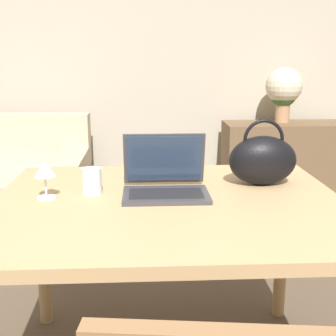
{
  "coord_description": "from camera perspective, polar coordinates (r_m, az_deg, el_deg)",
  "views": [
    {
      "loc": [
        -0.01,
        -1.04,
        1.27
      ],
      "look_at": [
        0.08,
        0.57,
        0.88
      ],
      "focal_mm": 50.0,
      "sensor_mm": 36.0,
      "label": 1
    }
  ],
  "objects": [
    {
      "name": "sideboard",
      "position": [
        4.01,
        14.05,
        0.17
      ],
      "size": [
        1.02,
        0.4,
        0.73
      ],
      "color": "brown",
      "rests_on": "ground_plane"
    },
    {
      "name": "dining_table",
      "position": [
        1.71,
        0.19,
        -6.54
      ],
      "size": [
        1.27,
        1.08,
        0.76
      ],
      "color": "tan",
      "rests_on": "ground_plane"
    },
    {
      "name": "handbag",
      "position": [
        1.9,
        11.47,
        1.02
      ],
      "size": [
        0.27,
        0.15,
        0.27
      ],
      "color": "black",
      "rests_on": "dining_table"
    },
    {
      "name": "wine_glass",
      "position": [
        1.74,
        -14.78,
        -0.4
      ],
      "size": [
        0.08,
        0.08,
        0.14
      ],
      "color": "silver",
      "rests_on": "dining_table"
    },
    {
      "name": "laptop",
      "position": [
        1.77,
        -0.36,
        -1.15
      ],
      "size": [
        0.32,
        0.27,
        0.22
      ],
      "color": "#38383D",
      "rests_on": "dining_table"
    },
    {
      "name": "flower_vase",
      "position": [
        3.96,
        13.94,
        9.29
      ],
      "size": [
        0.3,
        0.3,
        0.44
      ],
      "color": "tan",
      "rests_on": "sideboard"
    },
    {
      "name": "drinking_glass",
      "position": [
        1.78,
        -9.27,
        -1.57
      ],
      "size": [
        0.07,
        0.07,
        0.1
      ],
      "color": "silver",
      "rests_on": "dining_table"
    },
    {
      "name": "wall_back",
      "position": [
        4.07,
        -3.13,
        14.71
      ],
      "size": [
        10.0,
        0.06,
        2.7
      ],
      "color": "#BCB29E",
      "rests_on": "ground_plane"
    }
  ]
}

